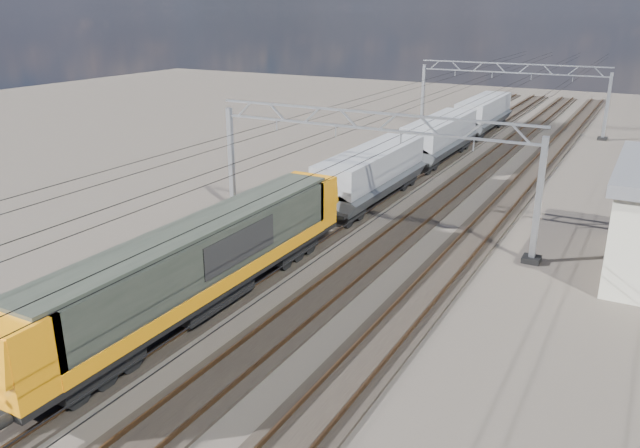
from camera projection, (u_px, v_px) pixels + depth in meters
The scene contains 12 objects.
ground at pixel (334, 254), 33.38m from camera, with size 160.00×160.00×0.00m, color black.
track_outer_west at pixel (242, 235), 36.07m from camera, with size 2.60×140.00×0.30m.
track_loco at pixel (301, 247), 34.26m from camera, with size 2.60×140.00×0.30m.
track_inner_east at pixel (368, 260), 32.45m from camera, with size 2.60×140.00×0.30m.
track_outer_east at pixel (442, 275), 30.64m from camera, with size 2.60×140.00×0.30m.
catenary_gantry_mid at pixel (367, 168), 35.41m from camera, with size 19.90×0.90×7.11m.
catenary_gantry_far at pixel (510, 95), 65.27m from camera, with size 19.90×0.90×7.11m.
overhead_wires at pixel (394, 124), 38.13m from camera, with size 12.03×140.00×0.53m.
locomotive at pixel (202, 260), 26.57m from camera, with size 2.76×21.10×3.62m.
hopper_wagon_lead at pixel (372, 172), 41.27m from camera, with size 3.38×13.00×3.25m.
hopper_wagon_mid at pixel (440, 135), 53.05m from camera, with size 3.38×13.00×3.25m.
hopper_wagon_third at pixel (483, 112), 64.82m from camera, with size 3.38×13.00×3.25m.
Camera 1 is at (14.19, -27.56, 12.50)m, focal length 35.00 mm.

